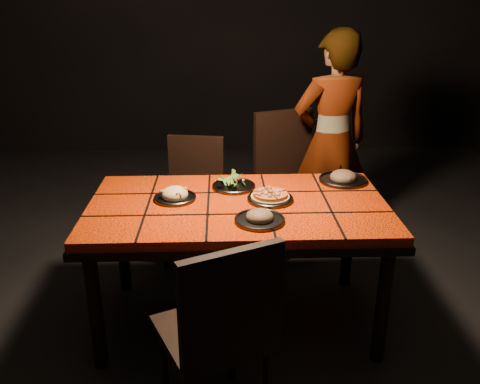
{
  "coord_description": "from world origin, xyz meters",
  "views": [
    {
      "loc": [
        -0.08,
        -2.52,
        1.81
      ],
      "look_at": [
        0.01,
        -0.02,
        0.82
      ],
      "focal_mm": 38.0,
      "sensor_mm": 36.0,
      "label": 1
    }
  ],
  "objects_px": {
    "chair_near": "(221,328)",
    "diner": "(331,142)",
    "dining_table": "(238,216)",
    "chair_far_left": "(194,191)",
    "chair_far_right": "(289,172)",
    "plate_pasta": "(175,196)",
    "plate_pizza": "(270,197)"
  },
  "relations": [
    {
      "from": "chair_near",
      "to": "diner",
      "type": "xyz_separation_m",
      "value": [
        0.8,
        1.81,
        0.26
      ]
    },
    {
      "from": "chair_far_right",
      "to": "plate_pasta",
      "type": "relative_size",
      "value": 4.38
    },
    {
      "from": "chair_far_left",
      "to": "plate_pizza",
      "type": "xyz_separation_m",
      "value": [
        0.46,
        -0.79,
        0.27
      ]
    },
    {
      "from": "chair_far_left",
      "to": "chair_near",
      "type": "bearing_deg",
      "value": -73.69
    },
    {
      "from": "chair_far_right",
      "to": "plate_pasta",
      "type": "height_order",
      "value": "chair_far_right"
    },
    {
      "from": "chair_near",
      "to": "plate_pasta",
      "type": "relative_size",
      "value": 4.07
    },
    {
      "from": "chair_far_left",
      "to": "dining_table",
      "type": "bearing_deg",
      "value": -61.21
    },
    {
      "from": "diner",
      "to": "plate_pasta",
      "type": "xyz_separation_m",
      "value": [
        -1.05,
        -0.95,
        -0.02
      ]
    },
    {
      "from": "chair_near",
      "to": "chair_far_right",
      "type": "bearing_deg",
      "value": -130.46
    },
    {
      "from": "chair_near",
      "to": "chair_far_left",
      "type": "height_order",
      "value": "chair_near"
    },
    {
      "from": "plate_pasta",
      "to": "chair_far_left",
      "type": "bearing_deg",
      "value": 85.52
    },
    {
      "from": "dining_table",
      "to": "chair_far_right",
      "type": "relative_size",
      "value": 1.6
    },
    {
      "from": "dining_table",
      "to": "chair_far_left",
      "type": "bearing_deg",
      "value": 109.04
    },
    {
      "from": "chair_far_right",
      "to": "diner",
      "type": "distance_m",
      "value": 0.37
    },
    {
      "from": "plate_pizza",
      "to": "dining_table",
      "type": "bearing_deg",
      "value": -171.28
    },
    {
      "from": "dining_table",
      "to": "plate_pasta",
      "type": "xyz_separation_m",
      "value": [
        -0.34,
        0.06,
        0.1
      ]
    },
    {
      "from": "dining_table",
      "to": "chair_near",
      "type": "bearing_deg",
      "value": -96.79
    },
    {
      "from": "diner",
      "to": "plate_pasta",
      "type": "distance_m",
      "value": 1.41
    },
    {
      "from": "plate_pizza",
      "to": "plate_pasta",
      "type": "height_order",
      "value": "plate_pasta"
    },
    {
      "from": "chair_near",
      "to": "plate_pizza",
      "type": "bearing_deg",
      "value": -132.74
    },
    {
      "from": "dining_table",
      "to": "plate_pasta",
      "type": "height_order",
      "value": "plate_pasta"
    },
    {
      "from": "dining_table",
      "to": "chair_far_right",
      "type": "bearing_deg",
      "value": 67.24
    },
    {
      "from": "chair_far_right",
      "to": "plate_pizza",
      "type": "height_order",
      "value": "chair_far_right"
    },
    {
      "from": "chair_far_right",
      "to": "plate_pizza",
      "type": "relative_size",
      "value": 3.83
    },
    {
      "from": "chair_near",
      "to": "plate_pizza",
      "type": "height_order",
      "value": "chair_near"
    },
    {
      "from": "dining_table",
      "to": "plate_pasta",
      "type": "distance_m",
      "value": 0.36
    },
    {
      "from": "dining_table",
      "to": "chair_far_left",
      "type": "height_order",
      "value": "chair_far_left"
    },
    {
      "from": "chair_near",
      "to": "plate_pasta",
      "type": "bearing_deg",
      "value": -98.77
    },
    {
      "from": "chair_far_left",
      "to": "chair_far_right",
      "type": "distance_m",
      "value": 0.71
    },
    {
      "from": "diner",
      "to": "dining_table",
      "type": "bearing_deg",
      "value": 41.48
    },
    {
      "from": "chair_near",
      "to": "chair_far_right",
      "type": "relative_size",
      "value": 0.93
    },
    {
      "from": "chair_far_left",
      "to": "chair_far_right",
      "type": "height_order",
      "value": "chair_far_right"
    }
  ]
}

